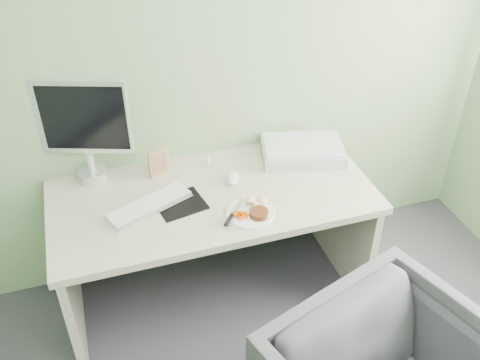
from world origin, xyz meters
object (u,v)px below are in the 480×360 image
object	(u,v)px
scanner	(302,151)
monitor	(83,126)
desk	(214,222)
plate	(250,213)

from	to	relation	value
scanner	monitor	bearing A→B (deg)	-172.84
desk	monitor	size ratio (longest dim) A/B	2.88
desk	plate	size ratio (longest dim) A/B	6.84
plate	monitor	distance (m)	0.91
plate	scanner	size ratio (longest dim) A/B	0.54
plate	monitor	world-z (taller)	monitor
desk	scanner	bearing A→B (deg)	17.40
scanner	monitor	xyz separation A→B (m)	(-1.11, 0.14, 0.28)
scanner	monitor	size ratio (longest dim) A/B	0.79
plate	desk	bearing A→B (deg)	122.12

